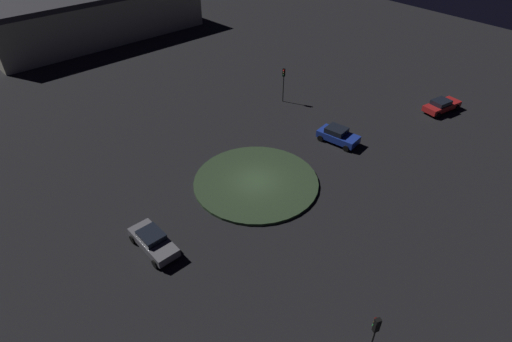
# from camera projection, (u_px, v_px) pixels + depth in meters

# --- Properties ---
(ground_plane) EXTENTS (119.64, 119.64, 0.00)m
(ground_plane) POSITION_uv_depth(u_px,v_px,m) (256.00, 183.00, 35.02)
(ground_plane) COLOR black
(roundabout_island) EXTENTS (10.74, 10.74, 0.24)m
(roundabout_island) POSITION_uv_depth(u_px,v_px,m) (256.00, 182.00, 34.95)
(roundabout_island) COLOR #2D4228
(roundabout_island) RESTS_ON ground_plane
(car_blue) EXTENTS (4.29, 2.77, 1.52)m
(car_blue) POSITION_uv_depth(u_px,v_px,m) (338.00, 135.00, 39.84)
(car_blue) COLOR #1E38A5
(car_blue) RESTS_ON ground_plane
(car_red) EXTENTS (2.35, 4.73, 1.41)m
(car_red) POSITION_uv_depth(u_px,v_px,m) (442.00, 105.00, 45.04)
(car_red) COLOR red
(car_red) RESTS_ON ground_plane
(car_grey) EXTENTS (4.39, 2.18, 1.39)m
(car_grey) POSITION_uv_depth(u_px,v_px,m) (153.00, 241.00, 28.55)
(car_grey) COLOR slate
(car_grey) RESTS_ON ground_plane
(traffic_light_west) EXTENTS (0.39, 0.35, 4.49)m
(traffic_light_west) POSITION_uv_depth(u_px,v_px,m) (373.00, 335.00, 20.10)
(traffic_light_west) COLOR #2D2D2D
(traffic_light_west) RESTS_ON ground_plane
(traffic_light_southeast) EXTENTS (0.38, 0.39, 4.02)m
(traffic_light_southeast) POSITION_uv_depth(u_px,v_px,m) (284.00, 78.00, 45.67)
(traffic_light_southeast) COLOR #2D2D2D
(traffic_light_southeast) RESTS_ON ground_plane
(store_building) EXTENTS (14.30, 33.26, 6.97)m
(store_building) POSITION_uv_depth(u_px,v_px,m) (96.00, 15.00, 63.41)
(store_building) COLOR #B7B299
(store_building) RESTS_ON ground_plane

